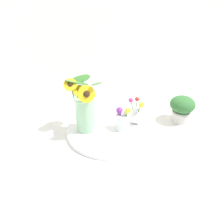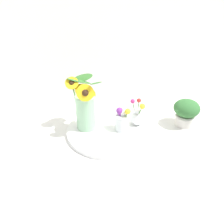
{
  "view_description": "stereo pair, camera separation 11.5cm",
  "coord_description": "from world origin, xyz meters",
  "px_view_note": "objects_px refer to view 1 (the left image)",
  "views": [
    {
      "loc": [
        -0.3,
        -0.84,
        0.68
      ],
      "look_at": [
        0.04,
        0.11,
        0.12
      ],
      "focal_mm": 35.0,
      "sensor_mm": 36.0,
      "label": 1
    },
    {
      "loc": [
        -0.19,
        -0.87,
        0.68
      ],
      "look_at": [
        0.04,
        0.11,
        0.12
      ],
      "focal_mm": 35.0,
      "sensor_mm": 36.0,
      "label": 2
    }
  ],
  "objects_px": {
    "vase_small_center": "(122,119)",
    "potted_plant": "(182,108)",
    "serving_tray": "(112,130)",
    "mason_jar_sunflowers": "(85,109)",
    "vase_bulb_right": "(136,115)"
  },
  "relations": [
    {
      "from": "potted_plant",
      "to": "serving_tray",
      "type": "bearing_deg",
      "value": 175.93
    },
    {
      "from": "vase_bulb_right",
      "to": "potted_plant",
      "type": "height_order",
      "value": "vase_bulb_right"
    },
    {
      "from": "vase_bulb_right",
      "to": "potted_plant",
      "type": "xyz_separation_m",
      "value": [
        0.28,
        -0.04,
        0.01
      ]
    },
    {
      "from": "serving_tray",
      "to": "vase_small_center",
      "type": "distance_m",
      "value": 0.09
    },
    {
      "from": "mason_jar_sunflowers",
      "to": "serving_tray",
      "type": "bearing_deg",
      "value": -17.16
    },
    {
      "from": "vase_small_center",
      "to": "potted_plant",
      "type": "bearing_deg",
      "value": -0.95
    },
    {
      "from": "vase_bulb_right",
      "to": "potted_plant",
      "type": "bearing_deg",
      "value": -7.2
    },
    {
      "from": "serving_tray",
      "to": "vase_small_center",
      "type": "xyz_separation_m",
      "value": [
        0.05,
        -0.02,
        0.07
      ]
    },
    {
      "from": "serving_tray",
      "to": "mason_jar_sunflowers",
      "type": "height_order",
      "value": "mason_jar_sunflowers"
    },
    {
      "from": "potted_plant",
      "to": "mason_jar_sunflowers",
      "type": "bearing_deg",
      "value": 172.67
    },
    {
      "from": "mason_jar_sunflowers",
      "to": "potted_plant",
      "type": "xyz_separation_m",
      "value": [
        0.56,
        -0.07,
        -0.06
      ]
    },
    {
      "from": "vase_small_center",
      "to": "potted_plant",
      "type": "distance_m",
      "value": 0.37
    },
    {
      "from": "mason_jar_sunflowers",
      "to": "vase_small_center",
      "type": "distance_m",
      "value": 0.21
    },
    {
      "from": "vase_small_center",
      "to": "vase_bulb_right",
      "type": "height_order",
      "value": "vase_bulb_right"
    },
    {
      "from": "vase_small_center",
      "to": "serving_tray",
      "type": "bearing_deg",
      "value": 154.39
    }
  ]
}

